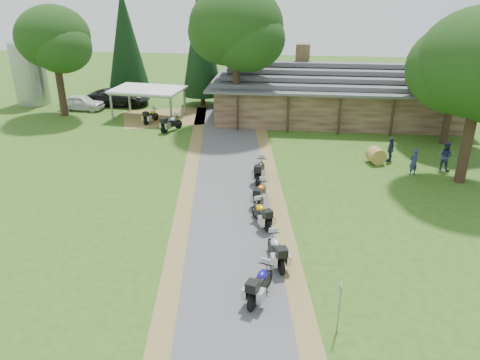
# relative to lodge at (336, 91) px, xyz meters

# --- Properties ---
(ground) EXTENTS (120.00, 120.00, 0.00)m
(ground) POSITION_rel_lodge_xyz_m (-6.00, -24.00, -2.45)
(ground) COLOR #2D5518
(ground) RESTS_ON ground
(driveway) EXTENTS (51.95, 51.95, 0.00)m
(driveway) POSITION_rel_lodge_xyz_m (-6.50, -20.00, -2.45)
(driveway) COLOR #464749
(driveway) RESTS_ON ground
(lodge) EXTENTS (21.40, 9.40, 4.90)m
(lodge) POSITION_rel_lodge_xyz_m (0.00, 0.00, 0.00)
(lodge) COLOR #4E3828
(lodge) RESTS_ON ground
(silo) EXTENTS (3.49, 3.49, 6.33)m
(silo) POSITION_rel_lodge_xyz_m (-28.87, 2.12, 0.71)
(silo) COLOR gray
(silo) RESTS_ON ground
(carport) EXTENTS (6.43, 4.68, 2.60)m
(carport) POSITION_rel_lodge_xyz_m (-16.17, -1.53, -1.15)
(carport) COLOR silver
(carport) RESTS_ON ground
(car_white_sedan) EXTENTS (2.59, 5.44, 1.77)m
(car_white_sedan) POSITION_rel_lodge_xyz_m (-23.20, 0.36, -1.57)
(car_white_sedan) COLOR white
(car_white_sedan) RESTS_ON ground
(car_dark_suv) EXTENTS (2.88, 6.45, 2.44)m
(car_dark_suv) POSITION_rel_lodge_xyz_m (-20.34, 2.43, -1.23)
(car_dark_suv) COLOR black
(car_dark_suv) RESTS_ON ground
(motorcycle_row_a) EXTENTS (1.26, 2.17, 1.41)m
(motorcycle_row_a) POSITION_rel_lodge_xyz_m (-4.66, -25.69, -1.75)
(motorcycle_row_a) COLOR navy
(motorcycle_row_a) RESTS_ON ground
(motorcycle_row_b) EXTENTS (1.27, 2.17, 1.41)m
(motorcycle_row_b) POSITION_rel_lodge_xyz_m (-4.14, -23.25, -1.74)
(motorcycle_row_b) COLOR #AAADB3
(motorcycle_row_b) RESTS_ON ground
(motorcycle_row_c) EXTENTS (1.44, 2.03, 1.33)m
(motorcycle_row_c) POSITION_rel_lodge_xyz_m (-5.01, -19.90, -1.78)
(motorcycle_row_c) COLOR #E4A600
(motorcycle_row_c) RESTS_ON ground
(motorcycle_row_d) EXTENTS (0.92, 2.01, 1.33)m
(motorcycle_row_d) POSITION_rel_lodge_xyz_m (-5.24, -17.47, -1.79)
(motorcycle_row_d) COLOR #D76110
(motorcycle_row_d) RESTS_ON ground
(motorcycle_row_e) EXTENTS (0.86, 2.15, 1.44)m
(motorcycle_row_e) POSITION_rel_lodge_xyz_m (-5.48, -14.29, -1.73)
(motorcycle_row_e) COLOR black
(motorcycle_row_e) RESTS_ON ground
(motorcycle_carport_a) EXTENTS (1.12, 1.96, 1.28)m
(motorcycle_carport_a) POSITION_rel_lodge_xyz_m (-15.61, -3.02, -1.81)
(motorcycle_carport_a) COLOR gold
(motorcycle_carport_a) RESTS_ON ground
(motorcycle_carport_b) EXTENTS (1.61, 2.09, 1.40)m
(motorcycle_carport_b) POSITION_rel_lodge_xyz_m (-13.30, -5.11, -1.75)
(motorcycle_carport_b) COLOR gray
(motorcycle_carport_b) RESTS_ON ground
(person_a) EXTENTS (0.71, 0.66, 2.05)m
(person_a) POSITION_rel_lodge_xyz_m (3.96, -12.37, -1.43)
(person_a) COLOR #2B3252
(person_a) RESTS_ON ground
(person_b) EXTENTS (0.77, 0.76, 2.22)m
(person_b) POSITION_rel_lodge_xyz_m (6.15, -11.27, -1.34)
(person_b) COLOR #2B3252
(person_b) RESTS_ON ground
(person_c) EXTENTS (0.64, 0.69, 1.99)m
(person_c) POSITION_rel_lodge_xyz_m (2.97, -10.10, -1.45)
(person_c) COLOR #2B3252
(person_c) RESTS_ON ground
(hay_bale) EXTENTS (1.31, 1.25, 1.06)m
(hay_bale) POSITION_rel_lodge_xyz_m (1.97, -10.57, -1.92)
(hay_bale) COLOR olive
(hay_bale) RESTS_ON ground
(sign_post) EXTENTS (0.37, 0.06, 2.04)m
(sign_post) POSITION_rel_lodge_xyz_m (-1.85, -27.35, -1.43)
(sign_post) COLOR gray
(sign_post) RESTS_ON ground
(oak_lodge_left) EXTENTS (7.26, 7.26, 12.92)m
(oak_lodge_left) POSITION_rel_lodge_xyz_m (-8.25, -3.18, 4.01)
(oak_lodge_left) COLOR black
(oak_lodge_left) RESTS_ON ground
(oak_lodge_right) EXTENTS (6.04, 6.04, 8.48)m
(oak_lodge_right) POSITION_rel_lodge_xyz_m (7.67, -5.83, 1.79)
(oak_lodge_right) COLOR black
(oak_lodge_right) RESTS_ON ground
(oak_driveway) EXTENTS (7.21, 7.21, 11.47)m
(oak_driveway) POSITION_rel_lodge_xyz_m (6.59, -13.16, 3.29)
(oak_driveway) COLOR black
(oak_driveway) RESTS_ON ground
(oak_silo) EXTENTS (6.21, 6.21, 10.95)m
(oak_silo) POSITION_rel_lodge_xyz_m (-24.00, -1.62, 3.03)
(oak_silo) COLOR black
(oak_silo) RESTS_ON ground
(cedar_near) EXTENTS (3.81, 3.81, 11.60)m
(cedar_near) POSITION_rel_lodge_xyz_m (-12.32, 3.48, 3.35)
(cedar_near) COLOR black
(cedar_near) RESTS_ON ground
(cedar_far) EXTENTS (4.06, 4.06, 10.60)m
(cedar_far) POSITION_rel_lodge_xyz_m (-20.19, 5.30, 2.85)
(cedar_far) COLOR black
(cedar_far) RESTS_ON ground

